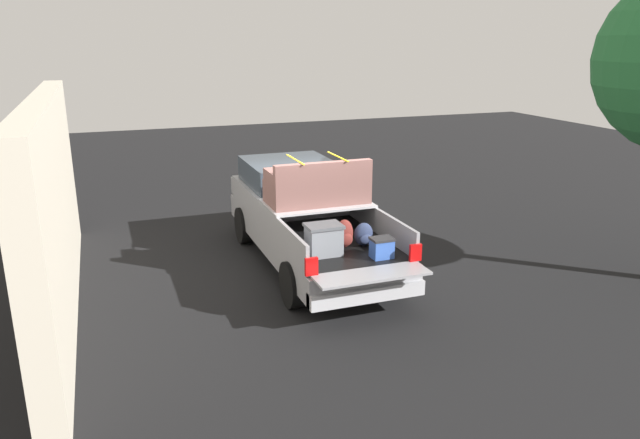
# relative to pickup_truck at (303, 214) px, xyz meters

# --- Properties ---
(ground_plane) EXTENTS (40.00, 40.00, 0.00)m
(ground_plane) POSITION_rel_pickup_truck_xyz_m (-0.35, -0.00, -0.95)
(ground_plane) COLOR black
(pickup_truck) EXTENTS (6.05, 2.06, 2.23)m
(pickup_truck) POSITION_rel_pickup_truck_xyz_m (0.00, 0.00, 0.00)
(pickup_truck) COLOR gray
(pickup_truck) RESTS_ON ground_plane
(building_facade) EXTENTS (8.10, 0.36, 3.45)m
(building_facade) POSITION_rel_pickup_truck_xyz_m (-0.82, 4.47, 0.77)
(building_facade) COLOR beige
(building_facade) RESTS_ON ground_plane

